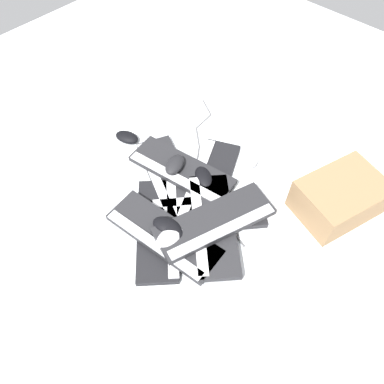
{
  "coord_description": "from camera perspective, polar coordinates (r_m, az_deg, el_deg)",
  "views": [
    {
      "loc": [
        0.61,
        -0.69,
        1.23
      ],
      "look_at": [
        0.02,
        -0.06,
        0.04
      ],
      "focal_mm": 35.0,
      "sensor_mm": 36.0,
      "label": 1
    }
  ],
  "objects": [
    {
      "name": "ground_plane",
      "position": [
        1.54,
        0.97,
        0.81
      ],
      "size": [
        3.2,
        3.2,
        0.0
      ],
      "primitive_type": "plane",
      "color": "silver"
    },
    {
      "name": "keyboard_0",
      "position": [
        1.45,
        2.4,
        -3.28
      ],
      "size": [
        0.41,
        0.43,
        0.03
      ],
      "color": "#232326",
      "rests_on": "ground"
    },
    {
      "name": "keyboard_1",
      "position": [
        1.54,
        2.74,
        1.67
      ],
      "size": [
        0.33,
        0.46,
        0.03
      ],
      "color": "black",
      "rests_on": "ground"
    },
    {
      "name": "keyboard_2",
      "position": [
        1.55,
        -3.62,
        2.25
      ],
      "size": [
        0.46,
        0.33,
        0.03
      ],
      "color": "#232326",
      "rests_on": "ground"
    },
    {
      "name": "keyboard_3",
      "position": [
        1.42,
        -5.14,
        -5.53
      ],
      "size": [
        0.42,
        0.41,
        0.03
      ],
      "color": "black",
      "rests_on": "ground"
    },
    {
      "name": "keyboard_4",
      "position": [
        1.39,
        3.17,
        -4.86
      ],
      "size": [
        0.42,
        0.41,
        0.03
      ],
      "color": "#232326",
      "rests_on": "keyboard_0"
    },
    {
      "name": "keyboard_5",
      "position": [
        1.37,
        -4.36,
        -6.55
      ],
      "size": [
        0.45,
        0.19,
        0.03
      ],
      "color": "#232326",
      "rests_on": "keyboard_3"
    },
    {
      "name": "keyboard_6",
      "position": [
        1.36,
        3.5,
        -4.51
      ],
      "size": [
        0.28,
        0.46,
        0.03
      ],
      "color": "#232326",
      "rests_on": "keyboard_4"
    },
    {
      "name": "keyboard_7",
      "position": [
        1.54,
        -1.63,
        3.34
      ],
      "size": [
        0.46,
        0.22,
        0.03
      ],
      "color": "#232326",
      "rests_on": "keyboard_2"
    },
    {
      "name": "mouse_0",
      "position": [
        1.63,
        8.99,
        5.11
      ],
      "size": [
        0.11,
        0.13,
        0.04
      ],
      "primitive_type": "ellipsoid",
      "rotation": [
        0.0,
        0.0,
        5.22
      ],
      "color": "silver",
      "rests_on": "ground"
    },
    {
      "name": "mouse_1",
      "position": [
        1.72,
        -9.88,
        8.23
      ],
      "size": [
        0.13,
        0.1,
        0.04
      ],
      "primitive_type": "ellipsoid",
      "rotation": [
        0.0,
        0.0,
        0.32
      ],
      "color": "black",
      "rests_on": "ground"
    },
    {
      "name": "mouse_2",
      "position": [
        1.34,
        -3.22,
        -5.6
      ],
      "size": [
        0.12,
        0.08,
        0.04
      ],
      "primitive_type": "ellipsoid",
      "rotation": [
        0.0,
        0.0,
        3.01
      ],
      "color": "black",
      "rests_on": "keyboard_5"
    },
    {
      "name": "mouse_3",
      "position": [
        1.51,
        -2.66,
        4.21
      ],
      "size": [
        0.1,
        0.13,
        0.04
      ],
      "primitive_type": "ellipsoid",
      "rotation": [
        0.0,
        0.0,
        1.92
      ],
      "color": "black",
      "rests_on": "keyboard_7"
    },
    {
      "name": "mouse_4",
      "position": [
        1.32,
        -3.44,
        -6.88
      ],
      "size": [
        0.07,
        0.11,
        0.04
      ],
      "primitive_type": "ellipsoid",
      "rotation": [
        0.0,
        0.0,
        4.63
      ],
      "color": "silver",
      "rests_on": "keyboard_5"
    },
    {
      "name": "mouse_5",
      "position": [
        1.58,
        17.96,
        0.33
      ],
      "size": [
        0.12,
        0.13,
        0.04
      ],
      "primitive_type": "ellipsoid",
      "rotation": [
        0.0,
        0.0,
        5.35
      ],
      "color": "#4C4C51",
      "rests_on": "ground"
    },
    {
      "name": "mouse_6",
      "position": [
        1.34,
        -3.84,
        -5.17
      ],
      "size": [
        0.12,
        0.1,
        0.04
      ],
      "primitive_type": "ellipsoid",
      "rotation": [
        0.0,
        0.0,
        3.44
      ],
      "color": "black",
      "rests_on": "keyboard_5"
    },
    {
      "name": "mouse_7",
      "position": [
        1.51,
        1.73,
        2.29
      ],
      "size": [
        0.13,
        0.11,
        0.04
      ],
      "primitive_type": "ellipsoid",
      "rotation": [
        0.0,
        0.0,
        5.73
      ],
      "color": "black",
      "rests_on": "keyboard_1"
    },
    {
      "name": "cable_0",
      "position": [
        1.59,
        1.81,
        3.61
      ],
      "size": [
        0.66,
        0.55,
        0.01
      ],
      "color": "#59595B",
      "rests_on": "ground"
    },
    {
      "name": "cardboard_box",
      "position": [
        1.52,
        21.57,
        -0.74
      ],
      "size": [
        0.31,
        0.37,
        0.14
      ],
      "primitive_type": "cube",
      "rotation": [
        0.0,
        0.0,
        4.4
      ],
      "color": "olive",
      "rests_on": "ground"
    }
  ]
}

